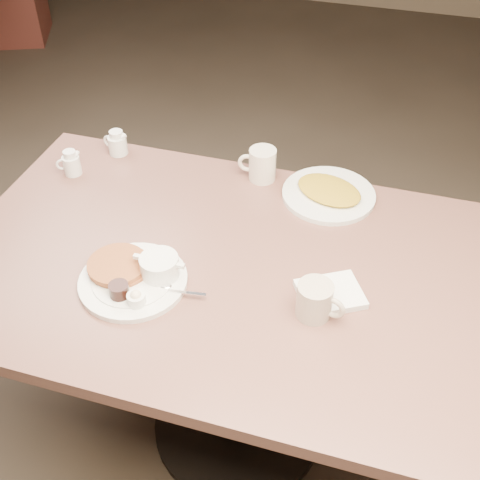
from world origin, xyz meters
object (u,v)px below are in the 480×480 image
(main_plate, at_px, (136,275))
(coffee_mug_far, at_px, (262,164))
(diner_table, at_px, (238,310))
(hash_plate, at_px, (329,193))
(creamer_right, at_px, (117,143))
(creamer_left, at_px, (71,163))
(coffee_mug_near, at_px, (316,300))

(main_plate, relative_size, coffee_mug_far, 2.72)
(diner_table, relative_size, hash_plate, 4.21)
(coffee_mug_far, distance_m, creamer_right, 0.48)
(diner_table, xyz_separation_m, creamer_left, (-0.60, 0.25, 0.21))
(coffee_mug_near, distance_m, creamer_right, 0.89)
(main_plate, bearing_deg, hash_plate, 50.54)
(coffee_mug_far, distance_m, creamer_left, 0.58)
(diner_table, height_order, creamer_right, creamer_right)
(coffee_mug_near, distance_m, hash_plate, 0.46)
(diner_table, height_order, hash_plate, hash_plate)
(creamer_left, distance_m, hash_plate, 0.78)
(main_plate, height_order, creamer_left, creamer_left)
(main_plate, bearing_deg, coffee_mug_far, 70.47)
(main_plate, bearing_deg, creamer_right, 119.63)
(coffee_mug_far, height_order, creamer_left, coffee_mug_far)
(coffee_mug_far, xyz_separation_m, creamer_right, (-0.48, 0.00, -0.01))
(coffee_mug_near, relative_size, hash_plate, 0.36)
(coffee_mug_far, relative_size, hash_plate, 0.34)
(hash_plate, bearing_deg, diner_table, -115.68)
(coffee_mug_near, distance_m, coffee_mug_far, 0.56)
(diner_table, bearing_deg, coffee_mug_far, 96.28)
(coffee_mug_near, height_order, creamer_left, coffee_mug_near)
(hash_plate, bearing_deg, creamer_right, 176.98)
(diner_table, xyz_separation_m, hash_plate, (0.17, 0.35, 0.18))
(diner_table, height_order, coffee_mug_near, coffee_mug_near)
(hash_plate, bearing_deg, coffee_mug_near, -83.85)
(diner_table, xyz_separation_m, main_plate, (-0.22, -0.13, 0.19))
(coffee_mug_far, bearing_deg, main_plate, -109.53)
(main_plate, distance_m, creamer_right, 0.59)
(main_plate, bearing_deg, diner_table, 29.26)
(creamer_left, bearing_deg, diner_table, -22.24)
(diner_table, relative_size, creamer_left, 18.75)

